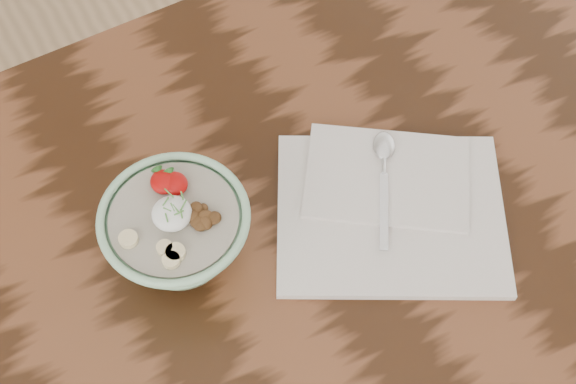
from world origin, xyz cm
name	(u,v)px	position (x,y,z in cm)	size (l,w,h in cm)	color
table	(327,277)	(0.00, 0.00, 65.70)	(160.00, 90.00, 75.00)	black
breakfast_bowl	(177,232)	(-16.02, 7.42, 80.75)	(17.01, 17.01, 11.29)	#9DD4A8
napkin	(390,206)	(8.99, 0.79, 75.71)	(35.05, 33.03, 1.70)	silver
spoon	(384,161)	(11.26, 5.95, 77.07)	(10.68, 15.27, 0.88)	silver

